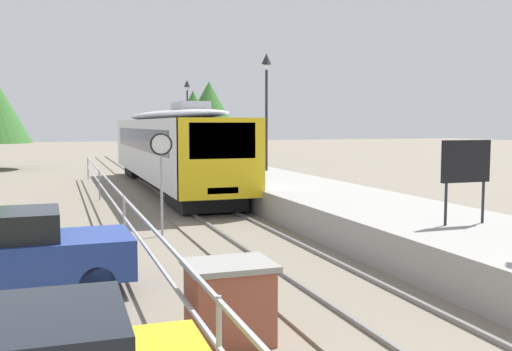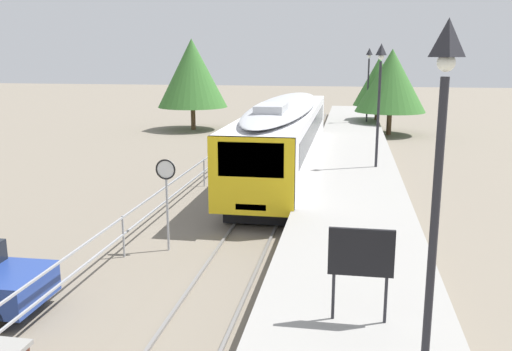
{
  "view_description": "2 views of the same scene",
  "coord_description": "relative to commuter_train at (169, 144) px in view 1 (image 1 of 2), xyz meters",
  "views": [
    {
      "loc": [
        -4.85,
        -2.68,
        3.03
      ],
      "look_at": [
        0.4,
        12.52,
        1.6
      ],
      "focal_mm": 40.42,
      "sensor_mm": 36.0,
      "label": 1
    },
    {
      "loc": [
        3.05,
        -2.31,
        5.78
      ],
      "look_at": [
        0.0,
        15.52,
        1.8
      ],
      "focal_mm": 38.62,
      "sensor_mm": 36.0,
      "label": 2
    }
  ],
  "objects": [
    {
      "name": "ground_plane",
      "position": [
        -3.0,
        -1.53,
        -2.14
      ],
      "size": [
        160.0,
        160.0,
        0.0
      ],
      "primitive_type": "plane",
      "color": "slate"
    },
    {
      "name": "station_platform",
      "position": [
        3.25,
        -1.53,
        -1.69
      ],
      "size": [
        3.9,
        60.0,
        0.9
      ],
      "primitive_type": "cube",
      "color": "#999691",
      "rests_on": "ground"
    },
    {
      "name": "parked_hatchback_blue",
      "position": [
        -5.66,
        -15.44,
        -1.35
      ],
      "size": [
        4.02,
        1.81,
        1.53
      ],
      "color": "navy",
      "rests_on": "ground"
    },
    {
      "name": "commuter_train",
      "position": [
        0.0,
        0.0,
        0.0
      ],
      "size": [
        2.82,
        18.27,
        3.74
      ],
      "color": "silver",
      "rests_on": "track_rails"
    },
    {
      "name": "speed_limit_sign",
      "position": [
        -2.21,
        -10.77,
        -0.02
      ],
      "size": [
        0.61,
        0.1,
        2.81
      ],
      "color": "#9EA0A5",
      "rests_on": "ground"
    },
    {
      "name": "platform_lamp_mid_platform",
      "position": [
        4.26,
        -1.29,
        2.48
      ],
      "size": [
        0.34,
        0.34,
        5.35
      ],
      "color": "#232328",
      "rests_on": "station_platform"
    },
    {
      "name": "tree_distant_left",
      "position": [
        5.9,
        15.55,
        1.8
      ],
      "size": [
        5.1,
        5.1,
        6.2
      ],
      "color": "brown",
      "rests_on": "ground"
    },
    {
      "name": "track_rails",
      "position": [
        0.0,
        -1.53,
        -2.11
      ],
      "size": [
        3.2,
        60.0,
        0.14
      ],
      "color": "slate",
      "rests_on": "ground"
    },
    {
      "name": "carpark_fence",
      "position": [
        -3.3,
        -11.53,
        -1.23
      ],
      "size": [
        0.06,
        36.06,
        1.25
      ],
      "color": "#9EA0A5",
      "rests_on": "ground"
    },
    {
      "name": "brick_utility_cabinet",
      "position": [
        -2.64,
        -18.69,
        -1.57
      ],
      "size": [
        1.21,
        0.99,
        1.13
      ],
      "color": "brown",
      "rests_on": "ground"
    },
    {
      "name": "tree_behind_carpark",
      "position": [
        5.08,
        17.28,
        1.63
      ],
      "size": [
        3.72,
        3.72,
        5.6
      ],
      "color": "brown",
      "rests_on": "ground"
    },
    {
      "name": "platform_notice_board",
      "position": [
        3.34,
        -16.15,
        0.04
      ],
      "size": [
        1.2,
        0.08,
        1.8
      ],
      "color": "#232328",
      "rests_on": "station_platform"
    },
    {
      "name": "platform_lamp_far_end",
      "position": [
        4.26,
        15.63,
        2.48
      ],
      "size": [
        0.34,
        0.34,
        5.35
      ],
      "color": "#232328",
      "rests_on": "station_platform"
    }
  ]
}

